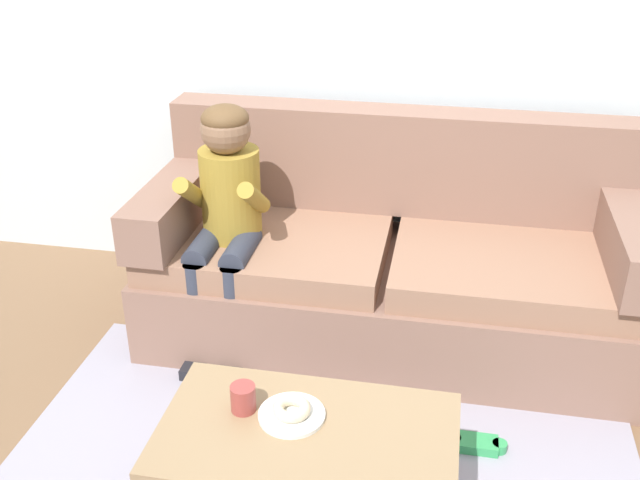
{
  "coord_description": "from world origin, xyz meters",
  "views": [
    {
      "loc": [
        0.38,
        -2.09,
        1.95
      ],
      "look_at": [
        -0.11,
        0.45,
        0.65
      ],
      "focal_mm": 41.19,
      "sensor_mm": 36.0,
      "label": 1
    }
  ],
  "objects_px": {
    "couch": "(391,264)",
    "donut": "(292,409)",
    "person_child": "(226,207)",
    "mug": "(243,398)",
    "coffee_table": "(307,443)",
    "toy_controller": "(476,445)"
  },
  "relations": [
    {
      "from": "person_child",
      "to": "donut",
      "type": "xyz_separation_m",
      "value": [
        0.51,
        -0.99,
        -0.2
      ]
    },
    {
      "from": "mug",
      "to": "toy_controller",
      "type": "xyz_separation_m",
      "value": [
        0.76,
        0.44,
        -0.46
      ]
    },
    {
      "from": "donut",
      "to": "mug",
      "type": "distance_m",
      "value": 0.16
    },
    {
      "from": "donut",
      "to": "toy_controller",
      "type": "height_order",
      "value": "donut"
    },
    {
      "from": "coffee_table",
      "to": "mug",
      "type": "height_order",
      "value": "mug"
    },
    {
      "from": "toy_controller",
      "to": "couch",
      "type": "bearing_deg",
      "value": 138.07
    },
    {
      "from": "couch",
      "to": "donut",
      "type": "height_order",
      "value": "couch"
    },
    {
      "from": "couch",
      "to": "coffee_table",
      "type": "height_order",
      "value": "couch"
    },
    {
      "from": "couch",
      "to": "mug",
      "type": "bearing_deg",
      "value": -106.1
    },
    {
      "from": "couch",
      "to": "mug",
      "type": "distance_m",
      "value": 1.25
    },
    {
      "from": "couch",
      "to": "toy_controller",
      "type": "height_order",
      "value": "couch"
    },
    {
      "from": "toy_controller",
      "to": "person_child",
      "type": "bearing_deg",
      "value": 173.33
    },
    {
      "from": "person_child",
      "to": "mug",
      "type": "bearing_deg",
      "value": -70.26
    },
    {
      "from": "donut",
      "to": "toy_controller",
      "type": "distance_m",
      "value": 0.87
    },
    {
      "from": "mug",
      "to": "couch",
      "type": "bearing_deg",
      "value": 73.9
    },
    {
      "from": "couch",
      "to": "person_child",
      "type": "height_order",
      "value": "person_child"
    },
    {
      "from": "person_child",
      "to": "toy_controller",
      "type": "height_order",
      "value": "person_child"
    },
    {
      "from": "coffee_table",
      "to": "mug",
      "type": "xyz_separation_m",
      "value": [
        -0.22,
        0.06,
        0.09
      ]
    },
    {
      "from": "person_child",
      "to": "couch",
      "type": "bearing_deg",
      "value": 16.86
    },
    {
      "from": "couch",
      "to": "donut",
      "type": "bearing_deg",
      "value": -98.95
    },
    {
      "from": "donut",
      "to": "toy_controller",
      "type": "xyz_separation_m",
      "value": [
        0.6,
        0.45,
        -0.44
      ]
    },
    {
      "from": "toy_controller",
      "to": "donut",
      "type": "bearing_deg",
      "value": -124.1
    }
  ]
}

